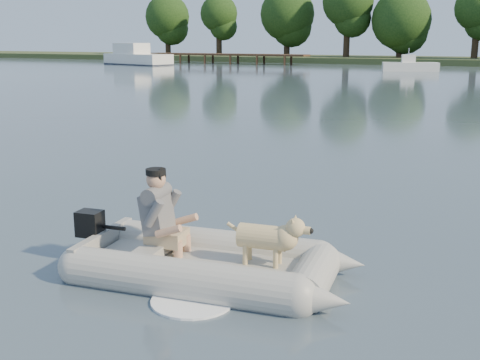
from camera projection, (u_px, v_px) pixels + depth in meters
The scene contains 9 objects.
water at pixel (176, 285), 6.52m from camera, with size 160.00×160.00×0.00m, color slate.
dock at pixel (226, 59), 62.98m from camera, with size 18.00×2.00×1.04m, color #4C331E, non-canonical shape.
treeline at pixel (464, 9), 60.38m from camera, with size 71.02×7.35×9.27m.
dinghy at pixel (210, 231), 6.62m from camera, with size 4.27×2.89×1.28m, color #A8A8A2, non-canonical shape.
man at pixel (159, 210), 6.82m from camera, with size 0.67×0.57×0.99m, color #5D5E62, non-canonical shape.
dog at pixel (262, 241), 6.49m from camera, with size 0.86×0.30×0.57m, color tan, non-canonical shape.
outboard_motor at pixel (91, 239), 7.15m from camera, with size 0.38×0.27×0.72m, color black, non-canonical shape.
cabin_cruiser at pixel (138, 54), 60.46m from camera, with size 8.16×2.91×2.52m, color white, non-canonical shape.
motorboat at pixel (411, 60), 48.57m from camera, with size 4.55×1.75×1.92m, color white, non-canonical shape.
Camera 1 is at (3.27, -5.18, 2.61)m, focal length 45.00 mm.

